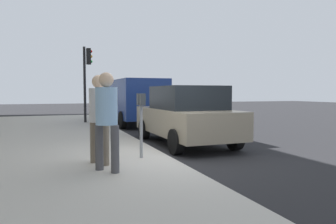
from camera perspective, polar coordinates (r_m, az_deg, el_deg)
ground_plane at (r=7.47m, az=-0.46°, el=-8.70°), size 80.00×80.00×0.00m
sidewalk_slab at (r=7.05m, az=-24.39°, el=-9.14°), size 28.00×6.00×0.15m
parking_meter at (r=6.93m, az=-4.86°, el=0.08°), size 0.36×0.12×1.41m
pedestrian_at_meter at (r=6.44m, az=-12.30°, el=0.06°), size 0.49×0.39×1.78m
pedestrian_bystander at (r=5.80m, az=-10.99°, el=-0.20°), size 0.46×0.39×1.79m
parked_sedan_near at (r=9.63m, az=3.16°, el=-0.56°), size 4.41×1.99×1.77m
parked_van_far at (r=15.72m, az=-6.24°, el=2.34°), size 5.23×2.18×2.18m
traffic_signal at (r=15.74m, az=-14.41°, el=7.05°), size 0.24×0.44×3.60m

